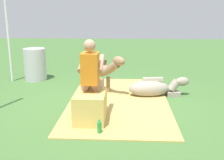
# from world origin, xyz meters

# --- Properties ---
(ground_plane) EXTENTS (24.00, 24.00, 0.00)m
(ground_plane) POSITION_xyz_m (0.00, 0.00, 0.00)
(ground_plane) COLOR #426B33
(hay_patch) EXTENTS (3.52, 2.00, 0.02)m
(hay_patch) POSITION_xyz_m (0.20, -0.24, 0.01)
(hay_patch) COLOR tan
(hay_patch) RESTS_ON ground
(hay_bale) EXTENTS (0.75, 0.51, 0.51)m
(hay_bale) POSITION_xyz_m (-0.84, 0.21, 0.26)
(hay_bale) COLOR tan
(hay_bale) RESTS_ON ground
(person_seated) EXTENTS (0.67, 0.42, 1.39)m
(person_seated) POSITION_xyz_m (-0.67, 0.21, 0.78)
(person_seated) COLOR tan
(person_seated) RESTS_ON ground
(pony_standing) EXTENTS (0.99, 1.12, 0.90)m
(pony_standing) POSITION_xyz_m (0.83, 0.23, 0.54)
(pony_standing) COLOR #8C6B4C
(pony_standing) RESTS_ON ground
(pony_lying) EXTENTS (0.52, 1.36, 0.42)m
(pony_lying) POSITION_xyz_m (0.59, -0.98, 0.19)
(pony_lying) COLOR gray
(pony_lying) RESTS_ON ground
(soda_bottle) EXTENTS (0.07, 0.07, 0.26)m
(soda_bottle) POSITION_xyz_m (-1.34, 0.01, 0.12)
(soda_bottle) COLOR #268C3F
(soda_bottle) RESTS_ON ground
(water_barrel) EXTENTS (0.58, 0.58, 0.85)m
(water_barrel) POSITION_xyz_m (1.85, 2.04, 0.42)
(water_barrel) COLOR #B2B2B7
(water_barrel) RESTS_ON ground
(tent_pole_right) EXTENTS (0.06, 0.06, 2.53)m
(tent_pole_right) POSITION_xyz_m (1.68, 2.62, 1.26)
(tent_pole_right) COLOR silver
(tent_pole_right) RESTS_ON ground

